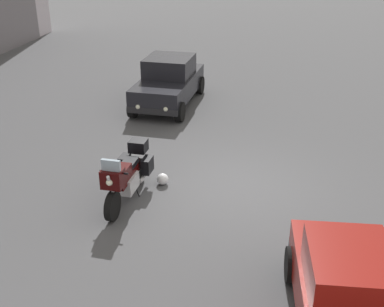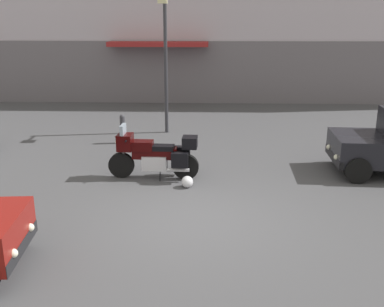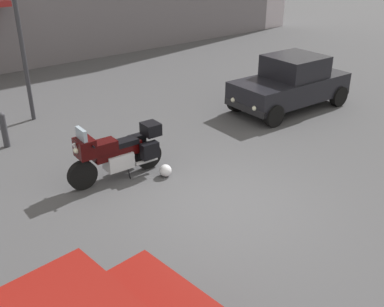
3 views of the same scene
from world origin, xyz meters
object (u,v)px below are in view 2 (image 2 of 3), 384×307
(streetlamp_curbside, at_px, (165,52))
(bollard_curbside, at_px, (123,128))
(motorcycle, at_px, (155,154))
(helmet, at_px, (187,182))

(streetlamp_curbside, bearing_deg, bollard_curbside, -134.34)
(motorcycle, height_order, helmet, motorcycle)
(helmet, bearing_deg, bollard_curbside, 120.02)
(helmet, height_order, streetlamp_curbside, streetlamp_curbside)
(helmet, relative_size, bollard_curbside, 0.30)
(motorcycle, height_order, bollard_curbside, motorcycle)
(helmet, distance_m, streetlamp_curbside, 5.84)
(streetlamp_curbside, relative_size, bollard_curbside, 4.82)
(motorcycle, bearing_deg, streetlamp_curbside, -85.87)
(helmet, xyz_separation_m, streetlamp_curbside, (-0.95, 5.14, 2.61))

